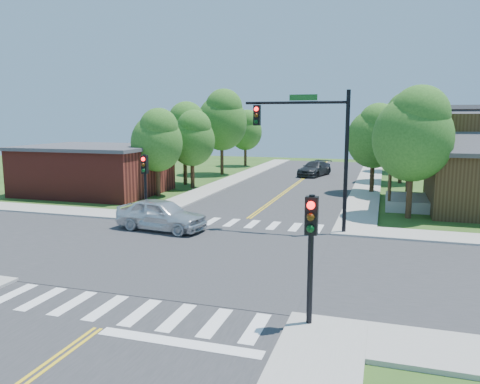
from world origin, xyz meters
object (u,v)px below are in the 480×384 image
(signal_mast_ne, at_px, (313,138))
(car_dgrey, at_px, (315,169))
(signal_pole_se, at_px, (311,236))
(signal_pole_nw, at_px, (145,174))
(car_silver, at_px, (161,215))

(signal_mast_ne, xyz_separation_m, car_dgrey, (-3.22, 23.35, -4.11))
(signal_pole_se, distance_m, signal_pole_nw, 15.84)
(signal_mast_ne, height_order, signal_pole_nw, signal_mast_ne)
(signal_pole_nw, bearing_deg, signal_pole_se, -45.00)
(car_dgrey, bearing_deg, signal_pole_se, -67.41)
(car_dgrey, bearing_deg, car_silver, -85.02)
(signal_mast_ne, distance_m, signal_pole_se, 11.55)
(signal_mast_ne, height_order, car_dgrey, signal_mast_ne)
(signal_pole_nw, bearing_deg, car_dgrey, 74.93)
(car_silver, height_order, car_dgrey, car_silver)
(signal_pole_se, bearing_deg, signal_pole_nw, 135.00)
(signal_pole_nw, bearing_deg, car_silver, -45.75)
(signal_pole_nw, height_order, car_silver, signal_pole_nw)
(signal_mast_ne, distance_m, car_dgrey, 23.93)
(signal_mast_ne, distance_m, signal_pole_nw, 9.76)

